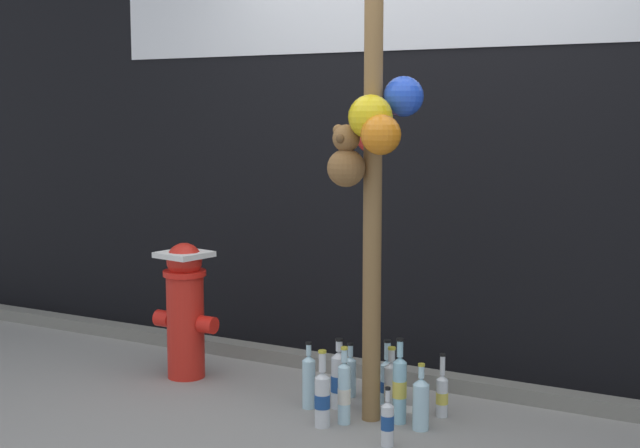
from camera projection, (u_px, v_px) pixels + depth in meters
ground_plane at (311, 437)px, 4.03m from camera, size 14.00×14.00×0.00m
building_wall at (428, 63)px, 4.96m from camera, size 10.00×0.21×3.46m
curb_strip at (398, 374)px, 4.86m from camera, size 8.00×0.12×0.08m
memorial_post at (374, 62)px, 4.03m from camera, size 0.44×0.49×3.05m
fire_hydrant at (185, 307)px, 4.89m from camera, size 0.39×0.28×0.75m
bottle_0 at (339, 379)px, 4.41m from camera, size 0.08×0.08×0.35m
bottle_1 at (344, 392)px, 4.18m from camera, size 0.06×0.06×0.37m
bottle_2 at (442, 394)px, 4.28m from camera, size 0.06×0.06×0.31m
bottle_3 at (309, 380)px, 4.41m from camera, size 0.07×0.07×0.34m
bottle_4 at (391, 387)px, 4.30m from camera, size 0.07×0.07×0.34m
bottle_5 at (387, 422)px, 3.91m from camera, size 0.06×0.06×0.27m
bottle_6 at (387, 380)px, 4.47m from camera, size 0.07×0.07×0.33m
bottle_7 at (322, 397)px, 4.14m from camera, size 0.07×0.07×0.37m
bottle_8 at (400, 388)px, 4.19m from camera, size 0.07×0.07×0.41m
bottle_9 at (372, 377)px, 4.36m from camera, size 0.06×0.06×0.41m
bottle_10 at (421, 403)px, 4.11m from camera, size 0.08×0.08×0.32m
bottle_11 at (350, 374)px, 4.59m from camera, size 0.06×0.06×0.28m
litter_1 at (402, 408)px, 4.41m from camera, size 0.17×0.12×0.01m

